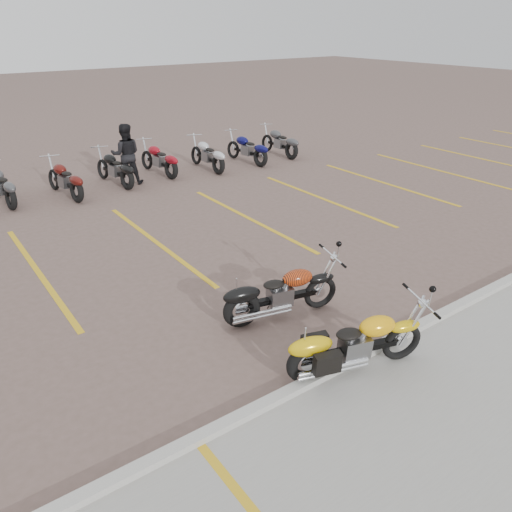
{
  "coord_description": "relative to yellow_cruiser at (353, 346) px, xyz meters",
  "views": [
    {
      "loc": [
        -4.42,
        -6.2,
        4.81
      ],
      "look_at": [
        0.57,
        0.73,
        0.75
      ],
      "focal_mm": 35.0,
      "sensor_mm": 36.0,
      "label": 1
    }
  ],
  "objects": [
    {
      "name": "flame_cruiser",
      "position": [
        0.03,
        1.81,
        -0.01
      ],
      "size": [
        2.16,
        0.62,
        0.9
      ],
      "rotation": [
        0.05,
        0.0,
        -0.22
      ],
      "color": "black",
      "rests_on": "ground"
    },
    {
      "name": "parking_stripes",
      "position": [
        -0.29,
        6.1,
        -0.45
      ],
      "size": [
        38.0,
        5.5,
        0.01
      ],
      "primitive_type": null,
      "color": "gold",
      "rests_on": "ground"
    },
    {
      "name": "ground",
      "position": [
        -0.29,
        2.1,
        -0.46
      ],
      "size": [
        100.0,
        100.0,
        0.0
      ],
      "primitive_type": "plane",
      "color": "brown",
      "rests_on": "ground"
    },
    {
      "name": "concrete_apron",
      "position": [
        -0.29,
        -2.4,
        -0.45
      ],
      "size": [
        60.0,
        5.0,
        0.01
      ],
      "primitive_type": "cube",
      "color": "#9E9B93",
      "rests_on": "ground"
    },
    {
      "name": "curb",
      "position": [
        -0.29,
        0.1,
        -0.4
      ],
      "size": [
        60.0,
        0.18,
        0.12
      ],
      "primitive_type": "cube",
      "color": "#ADAAA3",
      "rests_on": "ground"
    },
    {
      "name": "bg_bike_row",
      "position": [
        -1.0,
        11.14,
        0.09
      ],
      "size": [
        17.24,
        2.03,
        1.1
      ],
      "color": "black",
      "rests_on": "ground"
    },
    {
      "name": "yellow_cruiser",
      "position": [
        0.0,
        0.0,
        0.0
      ],
      "size": [
        2.17,
        0.78,
        0.92
      ],
      "rotation": [
        0.09,
        0.0,
        -0.29
      ],
      "color": "black",
      "rests_on": "ground"
    },
    {
      "name": "person_b",
      "position": [
        1.05,
        10.95,
        0.5
      ],
      "size": [
        1.14,
        1.03,
        1.91
      ],
      "primitive_type": "imported",
      "rotation": [
        0.0,
        0.0,
        2.74
      ],
      "color": "black",
      "rests_on": "ground"
    }
  ]
}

